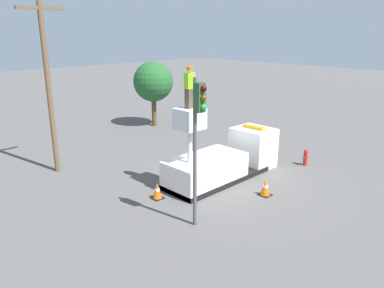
{
  "coord_description": "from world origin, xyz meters",
  "views": [
    {
      "loc": [
        -12.72,
        -11.23,
        6.97
      ],
      "look_at": [
        -2.88,
        -1.17,
        2.68
      ],
      "focal_mm": 35.0,
      "sensor_mm": 36.0,
      "label": 1
    }
  ],
  "objects_px": {
    "fire_hydrant": "(305,157)",
    "traffic_cone_curbside": "(265,187)",
    "worker": "(190,88)",
    "bucket_truck": "(223,161)",
    "tree_left_bg": "(153,82)",
    "traffic_light_pole": "(198,125)",
    "traffic_cone_rear": "(157,191)",
    "utility_pole": "(48,82)"
  },
  "relations": [
    {
      "from": "bucket_truck",
      "to": "fire_hydrant",
      "type": "bearing_deg",
      "value": -23.28
    },
    {
      "from": "fire_hydrant",
      "to": "utility_pole",
      "type": "xyz_separation_m",
      "value": [
        -9.92,
        8.52,
        4.16
      ]
    },
    {
      "from": "fire_hydrant",
      "to": "bucket_truck",
      "type": "bearing_deg",
      "value": 156.72
    },
    {
      "from": "fire_hydrant",
      "to": "traffic_cone_curbside",
      "type": "height_order",
      "value": "fire_hydrant"
    },
    {
      "from": "fire_hydrant",
      "to": "tree_left_bg",
      "type": "bearing_deg",
      "value": 91.21
    },
    {
      "from": "traffic_light_pole",
      "to": "utility_pole",
      "type": "height_order",
      "value": "utility_pole"
    },
    {
      "from": "worker",
      "to": "fire_hydrant",
      "type": "bearing_deg",
      "value": -15.91
    },
    {
      "from": "worker",
      "to": "traffic_cone_curbside",
      "type": "xyz_separation_m",
      "value": [
        2.04,
        -2.67,
        -4.31
      ]
    },
    {
      "from": "worker",
      "to": "traffic_cone_curbside",
      "type": "relative_size",
      "value": 2.28
    },
    {
      "from": "worker",
      "to": "traffic_cone_curbside",
      "type": "bearing_deg",
      "value": -52.61
    },
    {
      "from": "bucket_truck",
      "to": "traffic_light_pole",
      "type": "xyz_separation_m",
      "value": [
        -4.3,
        -2.49,
        3.01
      ]
    },
    {
      "from": "bucket_truck",
      "to": "tree_left_bg",
      "type": "xyz_separation_m",
      "value": [
        4.22,
        10.61,
        2.46
      ]
    },
    {
      "from": "traffic_cone_rear",
      "to": "traffic_cone_curbside",
      "type": "distance_m",
      "value": 4.73
    },
    {
      "from": "traffic_light_pole",
      "to": "utility_pole",
      "type": "bearing_deg",
      "value": 97.1
    },
    {
      "from": "tree_left_bg",
      "to": "traffic_cone_rear",
      "type": "bearing_deg",
      "value": -128.34
    },
    {
      "from": "utility_pole",
      "to": "traffic_light_pole",
      "type": "bearing_deg",
      "value": -82.9
    },
    {
      "from": "bucket_truck",
      "to": "traffic_cone_rear",
      "type": "relative_size",
      "value": 9.0
    },
    {
      "from": "traffic_cone_rear",
      "to": "utility_pole",
      "type": "xyz_separation_m",
      "value": [
        -1.58,
        6.19,
        4.26
      ]
    },
    {
      "from": "traffic_light_pole",
      "to": "traffic_cone_rear",
      "type": "xyz_separation_m",
      "value": [
        0.45,
        2.89,
        -3.53
      ]
    },
    {
      "from": "tree_left_bg",
      "to": "utility_pole",
      "type": "height_order",
      "value": "utility_pole"
    },
    {
      "from": "tree_left_bg",
      "to": "utility_pole",
      "type": "xyz_separation_m",
      "value": [
        -9.65,
        -4.02,
        1.28
      ]
    },
    {
      "from": "traffic_light_pole",
      "to": "bucket_truck",
      "type": "bearing_deg",
      "value": 30.08
    },
    {
      "from": "worker",
      "to": "traffic_cone_rear",
      "type": "distance_m",
      "value": 4.63
    },
    {
      "from": "worker",
      "to": "traffic_cone_rear",
      "type": "relative_size",
      "value": 2.43
    },
    {
      "from": "traffic_cone_rear",
      "to": "utility_pole",
      "type": "distance_m",
      "value": 7.68
    },
    {
      "from": "traffic_light_pole",
      "to": "fire_hydrant",
      "type": "relative_size",
      "value": 6.1
    },
    {
      "from": "traffic_light_pole",
      "to": "traffic_cone_curbside",
      "type": "bearing_deg",
      "value": -2.54
    },
    {
      "from": "tree_left_bg",
      "to": "traffic_cone_curbside",
      "type": "bearing_deg",
      "value": -108.61
    },
    {
      "from": "bucket_truck",
      "to": "traffic_cone_rear",
      "type": "height_order",
      "value": "bucket_truck"
    },
    {
      "from": "traffic_light_pole",
      "to": "tree_left_bg",
      "type": "height_order",
      "value": "traffic_light_pole"
    },
    {
      "from": "fire_hydrant",
      "to": "tree_left_bg",
      "type": "height_order",
      "value": "tree_left_bg"
    },
    {
      "from": "bucket_truck",
      "to": "utility_pole",
      "type": "xyz_separation_m",
      "value": [
        -5.43,
        6.59,
        3.74
      ]
    },
    {
      "from": "bucket_truck",
      "to": "tree_left_bg",
      "type": "relative_size",
      "value": 1.34
    },
    {
      "from": "traffic_cone_rear",
      "to": "tree_left_bg",
      "type": "distance_m",
      "value": 13.35
    },
    {
      "from": "fire_hydrant",
      "to": "worker",
      "type": "bearing_deg",
      "value": 164.09
    },
    {
      "from": "fire_hydrant",
      "to": "traffic_cone_rear",
      "type": "xyz_separation_m",
      "value": [
        -8.34,
        2.33,
        -0.1
      ]
    },
    {
      "from": "traffic_light_pole",
      "to": "worker",
      "type": "bearing_deg",
      "value": 51.07
    },
    {
      "from": "worker",
      "to": "utility_pole",
      "type": "height_order",
      "value": "utility_pole"
    },
    {
      "from": "fire_hydrant",
      "to": "traffic_cone_curbside",
      "type": "distance_m",
      "value": 4.79
    },
    {
      "from": "worker",
      "to": "tree_left_bg",
      "type": "relative_size",
      "value": 0.36
    },
    {
      "from": "fire_hydrant",
      "to": "utility_pole",
      "type": "relative_size",
      "value": 0.11
    },
    {
      "from": "traffic_light_pole",
      "to": "tree_left_bg",
      "type": "bearing_deg",
      "value": 56.95
    }
  ]
}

